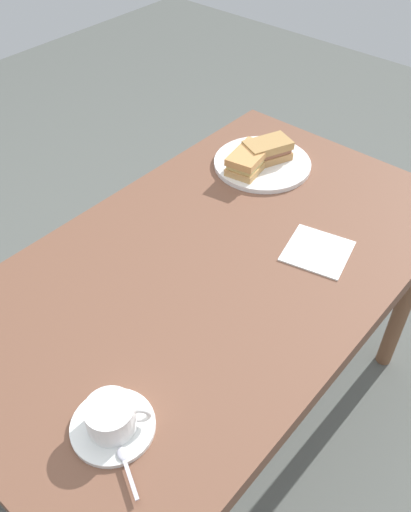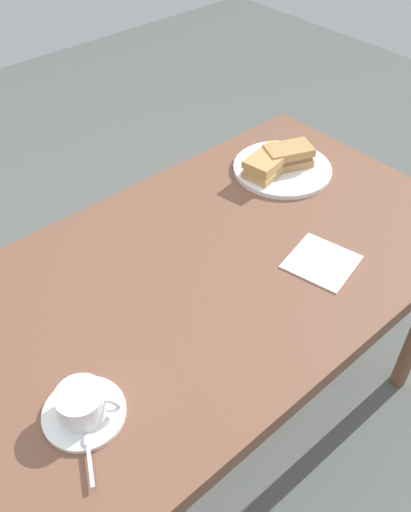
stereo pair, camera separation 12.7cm
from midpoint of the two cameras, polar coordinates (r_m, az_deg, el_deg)
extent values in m
plane|color=#5A5E59|center=(1.88, 2.69, -17.05)|extent=(6.00, 6.00, 0.00)
cube|color=brown|center=(1.31, 3.68, -1.58)|extent=(1.32, 0.77, 0.05)
cylinder|color=brown|center=(2.05, 9.03, 3.70)|extent=(0.05, 0.05, 0.68)
cylinder|color=white|center=(1.61, 10.38, 8.99)|extent=(0.29, 0.29, 0.01)
cube|color=#B8844E|center=(1.61, 10.93, 9.71)|extent=(0.15, 0.12, 0.02)
cube|color=brown|center=(1.60, 11.01, 10.25)|extent=(0.14, 0.11, 0.01)
cube|color=#B2874D|center=(1.60, 11.10, 10.79)|extent=(0.15, 0.12, 0.02)
cube|color=tan|center=(1.57, 8.88, 8.99)|extent=(0.16, 0.11, 0.02)
cube|color=#D5C073|center=(1.57, 8.95, 9.51)|extent=(0.14, 0.10, 0.01)
cube|color=tan|center=(1.56, 9.02, 10.04)|extent=(0.16, 0.11, 0.02)
cylinder|color=white|center=(1.05, -9.21, -16.25)|extent=(0.16, 0.16, 0.01)
cylinder|color=white|center=(1.02, -9.43, -15.28)|extent=(0.09, 0.09, 0.06)
cylinder|color=#AF7058|center=(1.00, -9.59, -14.53)|extent=(0.08, 0.08, 0.01)
torus|color=white|center=(1.01, -6.51, -15.61)|extent=(0.03, 0.04, 0.04)
cube|color=silver|center=(0.99, -8.27, -21.33)|extent=(0.04, 0.07, 0.00)
ellipsoid|color=silver|center=(1.01, -8.73, -18.95)|extent=(0.03, 0.03, 0.01)
cube|color=white|center=(1.33, 14.84, -0.73)|extent=(0.18, 0.18, 0.00)
camera|label=1|loc=(0.06, -87.13, 2.70)|focal=37.86mm
camera|label=2|loc=(0.06, 92.87, -2.70)|focal=37.86mm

